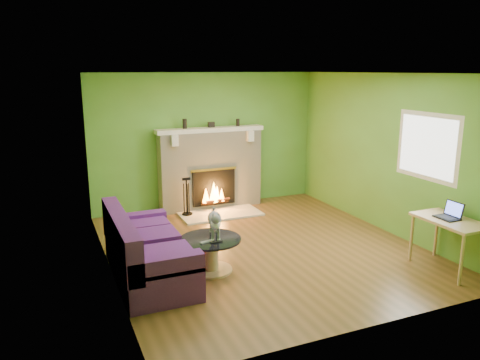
% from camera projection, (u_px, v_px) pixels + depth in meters
% --- Properties ---
extents(floor, '(5.00, 5.00, 0.00)m').
position_uv_depth(floor, '(262.00, 247.00, 7.16)').
color(floor, brown).
rests_on(floor, ground).
extents(ceiling, '(5.00, 5.00, 0.00)m').
position_uv_depth(ceiling, '(264.00, 73.00, 6.56)').
color(ceiling, white).
rests_on(ceiling, wall_back).
extents(wall_back, '(5.00, 0.00, 5.00)m').
position_uv_depth(wall_back, '(207.00, 141.00, 9.09)').
color(wall_back, '#4F8029').
rests_on(wall_back, floor).
extents(wall_front, '(5.00, 0.00, 5.00)m').
position_uv_depth(wall_front, '(373.00, 210.00, 4.62)').
color(wall_front, '#4F8029').
rests_on(wall_front, floor).
extents(wall_left, '(0.00, 5.00, 5.00)m').
position_uv_depth(wall_left, '(105.00, 177.00, 6.00)').
color(wall_left, '#4F8029').
rests_on(wall_left, floor).
extents(wall_right, '(0.00, 5.00, 5.00)m').
position_uv_depth(wall_right, '(386.00, 153.00, 7.72)').
color(wall_right, '#4F8029').
rests_on(wall_right, floor).
extents(window_frame, '(0.00, 1.20, 1.20)m').
position_uv_depth(window_frame, '(427.00, 147.00, 6.85)').
color(window_frame, silver).
rests_on(window_frame, wall_right).
extents(window_pane, '(0.00, 1.06, 1.06)m').
position_uv_depth(window_pane, '(427.00, 147.00, 6.85)').
color(window_pane, white).
rests_on(window_pane, wall_right).
extents(fireplace, '(2.10, 0.46, 1.58)m').
position_uv_depth(fireplace, '(211.00, 169.00, 9.05)').
color(fireplace, beige).
rests_on(fireplace, floor).
extents(hearth, '(1.50, 0.75, 0.03)m').
position_uv_depth(hearth, '(220.00, 214.00, 8.76)').
color(hearth, beige).
rests_on(hearth, floor).
extents(mantel, '(2.10, 0.28, 0.08)m').
position_uv_depth(mantel, '(210.00, 130.00, 8.85)').
color(mantel, silver).
rests_on(mantel, fireplace).
extents(sofa, '(0.89, 1.95, 0.87)m').
position_uv_depth(sofa, '(145.00, 252.00, 6.06)').
color(sofa, '#4A185C').
rests_on(sofa, floor).
extents(coffee_table, '(0.82, 0.82, 0.46)m').
position_uv_depth(coffee_table, '(211.00, 252.00, 6.25)').
color(coffee_table, tan).
rests_on(coffee_table, floor).
extents(desk, '(0.56, 0.96, 0.71)m').
position_uv_depth(desk, '(450.00, 226.00, 6.22)').
color(desk, tan).
rests_on(desk, floor).
extents(cat, '(0.41, 0.68, 0.40)m').
position_uv_depth(cat, '(215.00, 222.00, 6.24)').
color(cat, slate).
rests_on(cat, coffee_table).
extents(remote_silver, '(0.18, 0.09, 0.02)m').
position_uv_depth(remote_silver, '(206.00, 242.00, 6.06)').
color(remote_silver, '#979799').
rests_on(remote_silver, coffee_table).
extents(remote_black, '(0.16, 0.05, 0.02)m').
position_uv_depth(remote_black, '(217.00, 242.00, 6.05)').
color(remote_black, black).
rests_on(remote_black, coffee_table).
extents(laptop, '(0.27, 0.30, 0.23)m').
position_uv_depth(laptop, '(448.00, 210.00, 6.22)').
color(laptop, black).
rests_on(laptop, desk).
extents(fire_tools, '(0.19, 0.19, 0.71)m').
position_uv_depth(fire_tools, '(187.00, 196.00, 8.58)').
color(fire_tools, black).
rests_on(fire_tools, hearth).
extents(mantel_vase_left, '(0.08, 0.08, 0.18)m').
position_uv_depth(mantel_vase_left, '(185.00, 124.00, 8.66)').
color(mantel_vase_left, black).
rests_on(mantel_vase_left, mantel).
extents(mantel_vase_right, '(0.07, 0.07, 0.14)m').
position_uv_depth(mantel_vase_right, '(238.00, 122.00, 9.08)').
color(mantel_vase_right, black).
rests_on(mantel_vase_right, mantel).
extents(mantel_box, '(0.12, 0.08, 0.10)m').
position_uv_depth(mantel_box, '(211.00, 125.00, 8.87)').
color(mantel_box, black).
rests_on(mantel_box, mantel).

